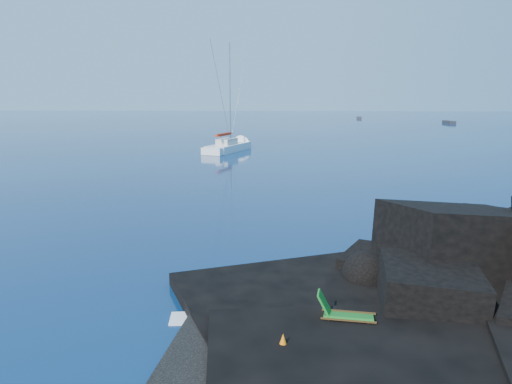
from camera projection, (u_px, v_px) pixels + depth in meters
ground at (159, 364)px, 13.31m from camera, size 400.00×400.00×0.00m
beach at (326, 358)px, 13.66m from camera, size 9.08×6.86×0.70m
surf_foam at (327, 293)px, 18.05m from camera, size 10.00×8.00×0.06m
sailboat at (229, 151)px, 62.73m from camera, size 6.92×12.89×13.37m
deck_chair at (349, 309)px, 14.59m from camera, size 1.73×0.96×1.13m
towel at (262, 322)px, 14.94m from camera, size 2.03×0.96×0.05m
sunbather at (262, 318)px, 14.91m from camera, size 1.67×0.41×0.22m
marker_cone at (283, 344)px, 13.14m from camera, size 0.46×0.46×0.57m
distant_boat_a at (359, 119)px, 144.38m from camera, size 1.90×4.40×0.57m
distant_boat_b at (449, 123)px, 121.79m from camera, size 1.84×4.94×0.65m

